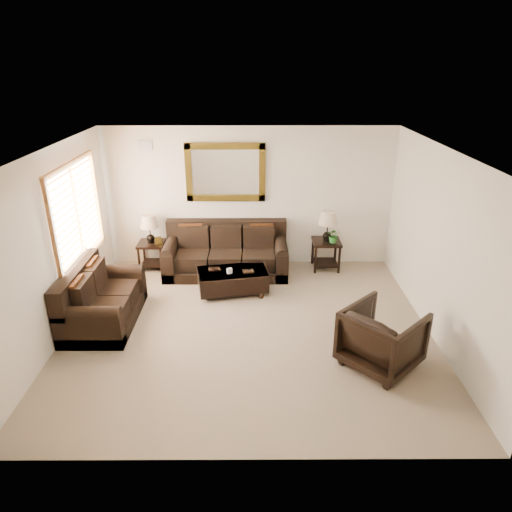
{
  "coord_description": "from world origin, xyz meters",
  "views": [
    {
      "loc": [
        0.09,
        -5.99,
        3.82
      ],
      "look_at": [
        0.12,
        0.6,
        0.95
      ],
      "focal_mm": 32.0,
      "sensor_mm": 36.0,
      "label": 1
    }
  ],
  "objects_px": {
    "end_table_right": "(327,232)",
    "loveseat": "(100,302)",
    "sofa": "(226,255)",
    "coffee_table": "(233,279)",
    "armchair": "(382,335)",
    "end_table_left": "(150,234)"
  },
  "relations": [
    {
      "from": "coffee_table",
      "to": "armchair",
      "type": "distance_m",
      "value": 2.96
    },
    {
      "from": "sofa",
      "to": "loveseat",
      "type": "relative_size",
      "value": 1.43
    },
    {
      "from": "end_table_left",
      "to": "end_table_right",
      "type": "distance_m",
      "value": 3.4
    },
    {
      "from": "end_table_right",
      "to": "sofa",
      "type": "bearing_deg",
      "value": -175.56
    },
    {
      "from": "end_table_left",
      "to": "armchair",
      "type": "distance_m",
      "value": 4.83
    },
    {
      "from": "end_table_left",
      "to": "sofa",
      "type": "bearing_deg",
      "value": -6.58
    },
    {
      "from": "sofa",
      "to": "armchair",
      "type": "height_order",
      "value": "sofa"
    },
    {
      "from": "loveseat",
      "to": "armchair",
      "type": "distance_m",
      "value": 4.25
    },
    {
      "from": "end_table_right",
      "to": "loveseat",
      "type": "bearing_deg",
      "value": -152.67
    },
    {
      "from": "sofa",
      "to": "loveseat",
      "type": "distance_m",
      "value": 2.6
    },
    {
      "from": "loveseat",
      "to": "coffee_table",
      "type": "height_order",
      "value": "loveseat"
    },
    {
      "from": "coffee_table",
      "to": "armchair",
      "type": "relative_size",
      "value": 1.42
    },
    {
      "from": "end_table_right",
      "to": "coffee_table",
      "type": "distance_m",
      "value": 2.1
    },
    {
      "from": "sofa",
      "to": "end_table_right",
      "type": "bearing_deg",
      "value": 4.44
    },
    {
      "from": "sofa",
      "to": "end_table_right",
      "type": "height_order",
      "value": "end_table_right"
    },
    {
      "from": "end_table_left",
      "to": "loveseat",
      "type": "bearing_deg",
      "value": -101.59
    },
    {
      "from": "sofa",
      "to": "loveseat",
      "type": "bearing_deg",
      "value": -135.79
    },
    {
      "from": "loveseat",
      "to": "coffee_table",
      "type": "bearing_deg",
      "value": -64.4
    },
    {
      "from": "end_table_left",
      "to": "end_table_right",
      "type": "relative_size",
      "value": 0.93
    },
    {
      "from": "end_table_left",
      "to": "coffee_table",
      "type": "height_order",
      "value": "end_table_left"
    },
    {
      "from": "loveseat",
      "to": "end_table_right",
      "type": "relative_size",
      "value": 1.38
    },
    {
      "from": "armchair",
      "to": "loveseat",
      "type": "bearing_deg",
      "value": 31.18
    }
  ]
}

